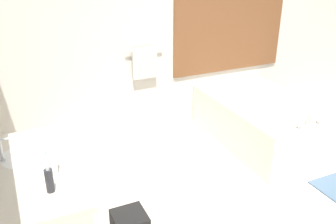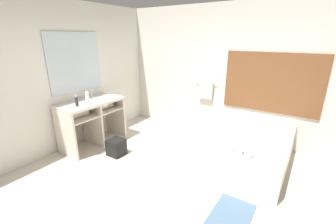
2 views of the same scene
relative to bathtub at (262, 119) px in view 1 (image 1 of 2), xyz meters
The scene contains 7 objects.
ground_plane 1.67m from the bathtub, 126.32° to the right, with size 16.00×16.00×0.00m, color beige.
wall_back_with_blinds 1.67m from the bathtub, 136.05° to the left, with size 7.40×0.13×2.70m.
vanity_counter 3.01m from the bathtub, 161.77° to the right, with size 0.63×1.23×0.91m.
sink_faucet 3.19m from the bathtub, 165.55° to the right, with size 0.09×0.04×0.18m.
bathtub is the anchor object (origin of this frame).
water_bottle_1 3.02m from the bathtub, 157.69° to the right, with size 0.07×0.07×0.23m.
soap_dispenser 3.13m from the bathtub, 154.63° to the right, with size 0.05×0.05×0.19m.
Camera 1 is at (-1.93, -2.10, 2.36)m, focal length 40.00 mm.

